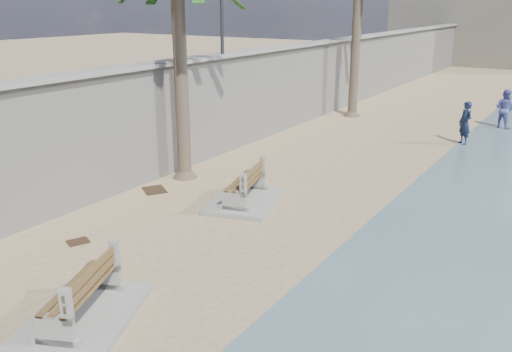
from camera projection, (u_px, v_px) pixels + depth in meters
The scene contains 8 objects.
seawall at pixel (318, 80), 26.29m from camera, with size 0.45×70.00×3.50m, color gray.
wall_cap at pixel (319, 42), 25.74m from camera, with size 0.80×70.00×0.12m, color gray.
bench_near at pixel (81, 297), 9.45m from camera, with size 2.54×2.96×1.05m.
bench_far at pixel (245, 188), 15.05m from camera, with size 2.31×2.86×1.04m.
person_a at pixel (465, 120), 21.18m from camera, with size 0.71×0.48×1.96m, color #121B33.
person_b at pixel (505, 107), 23.99m from camera, with size 0.92×0.72×1.92m, color #495198.
debris_c at pixel (154, 190), 16.19m from camera, with size 0.76×0.61×0.03m, color #382616.
debris_d at pixel (78, 242), 12.69m from camera, with size 0.48×0.38×0.03m, color #382616.
Camera 1 is at (6.46, -3.93, 5.36)m, focal length 38.00 mm.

